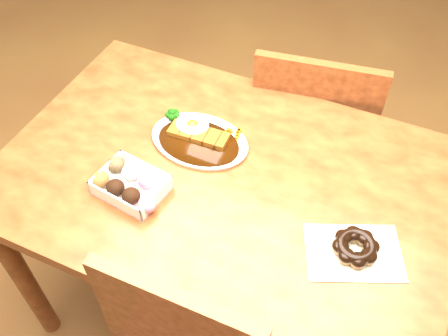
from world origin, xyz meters
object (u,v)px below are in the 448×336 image
at_px(chair_far, 312,130).
at_px(donut_box, 129,184).
at_px(pon_de_ring, 355,248).
at_px(table, 224,198).
at_px(katsu_curry_plate, 198,138).

xyz_separation_m(chair_far, donut_box, (-0.30, -0.68, 0.30)).
height_order(donut_box, pon_de_ring, donut_box).
bearing_deg(donut_box, chair_far, 65.96).
distance_m(table, katsu_curry_plate, 0.18).
height_order(chair_far, katsu_curry_plate, chair_far).
bearing_deg(chair_far, katsu_curry_plate, 54.64).
relative_size(table, donut_box, 6.10).
xyz_separation_m(table, pon_de_ring, (0.37, -0.09, 0.12)).
xyz_separation_m(chair_far, pon_de_ring, (0.27, -0.63, 0.29)).
distance_m(table, pon_de_ring, 0.40).
relative_size(chair_far, pon_de_ring, 3.28).
distance_m(chair_far, pon_de_ring, 0.74).
relative_size(katsu_curry_plate, pon_de_ring, 1.06).
xyz_separation_m(table, chair_far, (0.11, 0.54, -0.17)).
bearing_deg(donut_box, table, 36.71).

